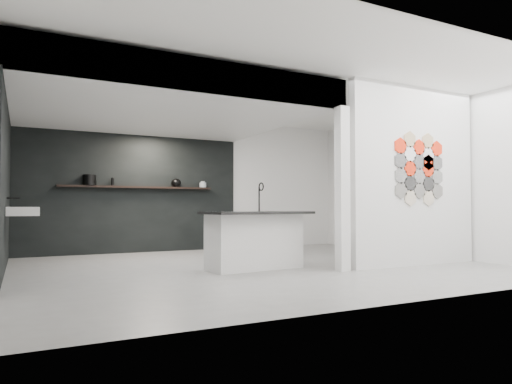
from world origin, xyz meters
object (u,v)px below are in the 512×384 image
object	(u,v)px
partition_panel	(414,176)
utensil_cup	(94,183)
wall_basin	(23,211)
glass_bowl	(203,185)
kettle	(176,183)
kitchen_island	(255,239)
stockpot	(89,180)
glass_vase	(203,184)
bottle_dark	(113,182)

from	to	relation	value
partition_panel	utensil_cup	bearing A→B (deg)	137.82
wall_basin	glass_bowl	distance (m)	4.00
wall_basin	glass_bowl	size ratio (longest dim) A/B	4.15
wall_basin	kettle	distance (m)	3.53
wall_basin	kitchen_island	bearing A→B (deg)	-19.21
partition_panel	stockpot	xyz separation A→B (m)	(-4.35, 3.87, 0.02)
wall_basin	glass_vase	bearing A→B (deg)	31.35
wall_basin	kitchen_island	world-z (taller)	kitchen_island
partition_panel	wall_basin	world-z (taller)	partition_panel
kettle	partition_panel	bearing A→B (deg)	-48.21
partition_panel	utensil_cup	size ratio (longest dim) A/B	27.22
utensil_cup	partition_panel	bearing A→B (deg)	-42.18
bottle_dark	glass_bowl	bearing A→B (deg)	0.00
kettle	utensil_cup	size ratio (longest dim) A/B	1.95
kettle	wall_basin	bearing A→B (deg)	-136.39
stockpot	glass_vase	size ratio (longest dim) A/B	1.89
wall_basin	bottle_dark	xyz separation A→B (m)	(1.54, 2.07, 0.55)
kitchen_island	stockpot	bearing A→B (deg)	115.54
kitchen_island	kettle	size ratio (longest dim) A/B	8.28
utensil_cup	kettle	bearing A→B (deg)	0.00
bottle_dark	utensil_cup	bearing A→B (deg)	180.00
partition_panel	kitchen_island	world-z (taller)	partition_panel
glass_vase	kitchen_island	bearing A→B (deg)	-96.46
wall_basin	glass_bowl	world-z (taller)	glass_bowl
partition_panel	utensil_cup	distance (m)	5.76
bottle_dark	partition_panel	bearing A→B (deg)	-44.54
partition_panel	wall_basin	xyz separation A→B (m)	(-5.46, 1.80, -0.55)
partition_panel	utensil_cup	xyz separation A→B (m)	(-4.27, 3.87, -0.03)
bottle_dark	utensil_cup	world-z (taller)	bottle_dark
glass_bowl	bottle_dark	distance (m)	1.85
stockpot	glass_vase	world-z (taller)	stockpot
partition_panel	stockpot	size ratio (longest dim) A/B	11.59
partition_panel	glass_bowl	xyz separation A→B (m)	(-2.08, 3.87, -0.03)
kettle	stockpot	bearing A→B (deg)	-172.75
wall_basin	bottle_dark	bearing A→B (deg)	53.34
partition_panel	glass_vase	distance (m)	4.39
wall_basin	kettle	xyz separation A→B (m)	(2.81, 2.07, 0.56)
glass_bowl	bottle_dark	bearing A→B (deg)	180.00
glass_vase	utensil_cup	xyz separation A→B (m)	(-2.19, 0.00, -0.01)
partition_panel	glass_vase	size ratio (longest dim) A/B	21.87
glass_vase	utensil_cup	distance (m)	2.19
stockpot	partition_panel	bearing A→B (deg)	-41.60
stockpot	bottle_dark	xyz separation A→B (m)	(0.43, 0.00, -0.02)
kitchen_island	glass_vase	bearing A→B (deg)	77.44
stockpot	glass_bowl	bearing A→B (deg)	0.00
kettle	utensil_cup	xyz separation A→B (m)	(-1.61, 0.00, -0.03)
partition_panel	glass_vase	world-z (taller)	partition_panel
stockpot	glass_vase	bearing A→B (deg)	0.00
stockpot	bottle_dark	world-z (taller)	stockpot
partition_panel	bottle_dark	world-z (taller)	partition_panel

